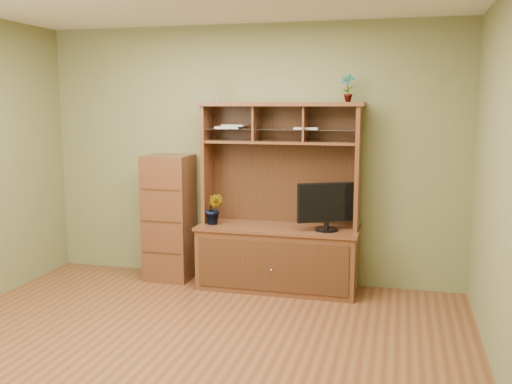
% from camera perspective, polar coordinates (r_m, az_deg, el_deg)
% --- Properties ---
extents(room, '(4.54, 4.04, 2.74)m').
position_cam_1_polar(room, '(4.18, -7.79, 1.39)').
color(room, brown).
rests_on(room, ground).
extents(media_hutch, '(1.66, 0.61, 1.90)m').
position_cam_1_polar(media_hutch, '(5.85, 2.25, -4.65)').
color(media_hutch, '#4E2D16').
rests_on(media_hutch, room).
extents(monitor, '(0.56, 0.31, 0.47)m').
position_cam_1_polar(monitor, '(5.61, 7.10, -1.35)').
color(monitor, black).
rests_on(monitor, media_hutch).
extents(orchid_plant, '(0.19, 0.16, 0.33)m').
position_cam_1_polar(orchid_plant, '(5.88, -4.21, -1.70)').
color(orchid_plant, '#29561D').
rests_on(orchid_plant, media_hutch).
extents(top_plant, '(0.16, 0.13, 0.27)m').
position_cam_1_polar(top_plant, '(5.66, 9.15, 10.24)').
color(top_plant, '#356423').
rests_on(top_plant, media_hutch).
extents(reed_diffuser, '(0.06, 0.06, 0.29)m').
position_cam_1_polar(reed_diffuser, '(5.94, -3.84, 10.04)').
color(reed_diffuser, silver).
rests_on(reed_diffuser, media_hutch).
extents(magazines, '(1.08, 0.21, 0.04)m').
position_cam_1_polar(magazines, '(5.83, -0.13, 6.51)').
color(magazines, '#B8B8BD').
rests_on(magazines, media_hutch).
extents(side_cabinet, '(0.48, 0.44, 1.34)m').
position_cam_1_polar(side_cabinet, '(6.21, -8.67, -2.53)').
color(side_cabinet, '#4E2D16').
rests_on(side_cabinet, room).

